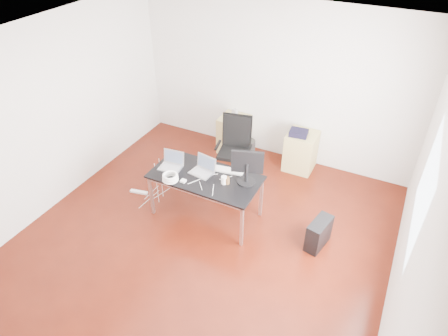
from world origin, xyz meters
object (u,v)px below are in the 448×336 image
at_px(desk, 205,179).
at_px(office_chair, 235,145).
at_px(filing_cabinet_right, 301,151).
at_px(filing_cabinet_left, 234,134).
at_px(pc_tower, 319,233).

relative_size(desk, office_chair, 1.48).
distance_m(office_chair, filing_cabinet_right, 1.21).
relative_size(filing_cabinet_left, pc_tower, 1.56).
distance_m(desk, filing_cabinet_right, 2.06).
bearing_deg(filing_cabinet_left, office_chair, -63.84).
height_order(filing_cabinet_right, pc_tower, filing_cabinet_right).
xyz_separation_m(office_chair, pc_tower, (1.77, -0.99, -0.39)).
bearing_deg(desk, office_chair, 93.05).
distance_m(filing_cabinet_right, pc_tower, 1.89).
height_order(filing_cabinet_left, pc_tower, filing_cabinet_left).
height_order(desk, filing_cabinet_left, desk).
height_order(office_chair, pc_tower, office_chair).
height_order(desk, pc_tower, desk).
distance_m(office_chair, filing_cabinet_left, 0.83).
relative_size(desk, filing_cabinet_right, 2.29).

